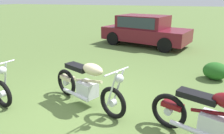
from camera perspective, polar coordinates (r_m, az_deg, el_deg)
The scene contains 5 objects.
ground_plane at distance 4.40m, azimuth -8.30°, elevation -12.02°, with size 120.00×120.00×0.00m, color #567038.
motorcycle_cream at distance 4.38m, azimuth -6.81°, elevation -4.82°, with size 2.00×1.05×1.02m.
motorcycle_maroon at distance 3.59m, azimuth 26.48°, elevation -12.62°, with size 2.00×0.97×1.02m.
car_burgundy at distance 10.28m, azimuth 8.95°, elevation 10.38°, with size 4.35×2.71×1.43m.
shrub_low at distance 6.57m, azimuth 26.60°, elevation -0.98°, with size 0.66×0.61×0.49m.
Camera 1 is at (1.90, -3.28, 2.22)m, focal length 33.15 mm.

